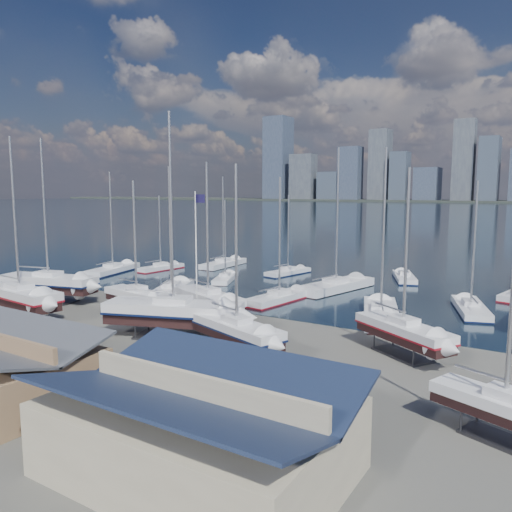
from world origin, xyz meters
The scene contains 27 objects.
ground centered at (0.00, -10.00, 0.00)m, with size 1400.00×1400.00×0.00m, color #605E59.
water centered at (0.00, 300.00, -0.15)m, with size 1400.00×600.00×0.40m, color #182537.
shed_blue centered at (16.00, -26.00, 2.42)m, with size 13.65×9.45×4.71m.
sailboat_cradle_0 centered at (-20.93, -7.38, 2.21)m, with size 12.08×6.03×18.59m.
sailboat_cradle_1 centered at (-17.13, -13.43, 2.18)m, with size 11.52×4.22×18.04m.
sailboat_cradle_2 centered at (-7.89, -6.30, 1.96)m, with size 8.59×3.57×13.78m.
sailboat_cradle_3 centered at (0.89, -10.58, 2.24)m, with size 12.55×7.26×19.32m.
sailboat_cradle_4 centered at (-0.33, -4.01, 2.05)m, with size 9.79×5.89×15.50m.
sailboat_cradle_5 centered at (8.24, -11.57, 2.01)m, with size 9.40×5.35×14.76m.
sailboat_cradle_6 centered at (19.31, -4.94, 1.99)m, with size 8.84×6.83×14.47m.
sailboat_cradle_7 centered at (27.48, -15.72, 1.89)m, with size 7.66×4.54×12.38m.
sailboat_moored_0 centered at (-30.24, 10.64, 0.31)m, with size 5.54×11.35×16.36m.
sailboat_moored_1 centered at (-25.72, 16.55, 0.31)m, with size 3.15×8.58×12.55m.
sailboat_moored_2 centered at (-19.30, 24.98, 0.32)m, with size 3.50×10.61×15.81m.
sailboat_moored_3 centered at (-11.63, 3.23, 0.31)m, with size 7.33×11.27×16.41m.
sailboat_moored_4 centered at (-11.12, 14.06, 0.33)m, with size 5.21×8.21×12.04m.
sailboat_moored_5 centered at (-6.15, 23.54, 0.31)m, with size 4.07×8.82×12.73m.
sailboat_moored_6 centered at (1.87, 6.56, 0.31)m, with size 4.12×10.29×14.96m.
sailboat_moored_7 centered at (4.88, 16.03, 0.33)m, with size 6.26×13.02×18.96m.
sailboat_moored_8 centered at (10.24, 28.22, 0.31)m, with size 5.78×9.29×13.47m.
sailboat_moored_9 centered at (14.35, 5.05, 0.32)m, with size 7.07×12.14×17.70m.
sailboat_moored_10 centered at (21.51, 12.70, 0.31)m, with size 5.60×10.02×14.44m.
car_a centered at (-9.44, -18.65, 0.68)m, with size 1.60×3.98×1.35m, color gray.
car_b centered at (-4.28, -20.16, 0.76)m, with size 1.61×4.61×1.52m, color gray.
car_c centered at (5.42, -20.83, 0.68)m, with size 2.25×4.88×1.36m, color gray.
car_d centered at (7.57, -20.92, 0.65)m, with size 1.82×4.47×1.30m, color gray.
flagpole centered at (1.12, -7.48, 7.36)m, with size 1.12×0.12×12.70m.
Camera 1 is at (29.50, -42.76, 12.75)m, focal length 35.00 mm.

